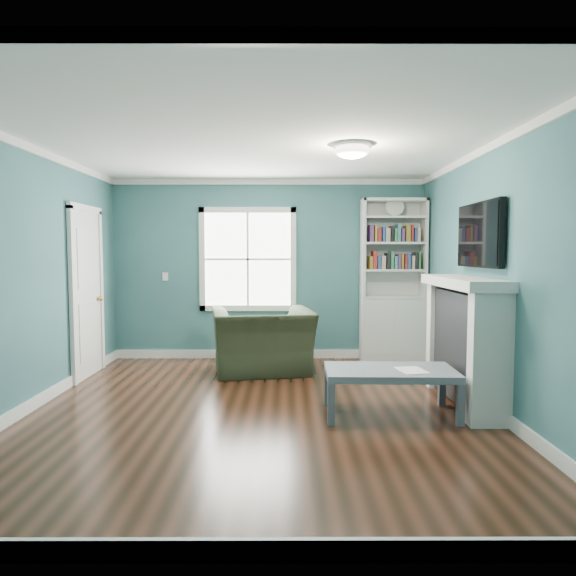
{
  "coord_description": "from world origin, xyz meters",
  "views": [
    {
      "loc": [
        0.26,
        -4.96,
        1.55
      ],
      "look_at": [
        0.28,
        0.4,
        1.18
      ],
      "focal_mm": 32.0,
      "sensor_mm": 36.0,
      "label": 1
    }
  ],
  "objects": [
    {
      "name": "floor",
      "position": [
        0.0,
        0.0,
        0.0
      ],
      "size": [
        5.0,
        5.0,
        0.0
      ],
      "primitive_type": "plane",
      "color": "black",
      "rests_on": "ground"
    },
    {
      "name": "room_walls",
      "position": [
        0.0,
        0.0,
        1.58
      ],
      "size": [
        5.0,
        5.0,
        5.0
      ],
      "color": "#335B65",
      "rests_on": "ground"
    },
    {
      "name": "trim",
      "position": [
        0.0,
        0.0,
        1.24
      ],
      "size": [
        4.5,
        5.0,
        2.6
      ],
      "color": "white",
      "rests_on": "ground"
    },
    {
      "name": "window",
      "position": [
        -0.3,
        2.49,
        1.45
      ],
      "size": [
        1.4,
        0.06,
        1.5
      ],
      "color": "white",
      "rests_on": "room_walls"
    },
    {
      "name": "bookshelf",
      "position": [
        1.77,
        2.3,
        0.92
      ],
      "size": [
        0.9,
        0.35,
        2.31
      ],
      "color": "silver",
      "rests_on": "ground"
    },
    {
      "name": "fireplace",
      "position": [
        2.08,
        0.2,
        0.64
      ],
      "size": [
        0.44,
        1.58,
        1.3
      ],
      "color": "black",
      "rests_on": "ground"
    },
    {
      "name": "tv",
      "position": [
        2.2,
        0.2,
        1.72
      ],
      "size": [
        0.06,
        1.1,
        0.65
      ],
      "primitive_type": "cube",
      "color": "black",
      "rests_on": "fireplace"
    },
    {
      "name": "door",
      "position": [
        -2.22,
        1.4,
        1.07
      ],
      "size": [
        0.12,
        0.98,
        2.17
      ],
      "color": "silver",
      "rests_on": "ground"
    },
    {
      "name": "ceiling_fixture",
      "position": [
        0.9,
        0.1,
        2.55
      ],
      "size": [
        0.38,
        0.38,
        0.15
      ],
      "color": "white",
      "rests_on": "room_walls"
    },
    {
      "name": "light_switch",
      "position": [
        -1.5,
        2.48,
        1.2
      ],
      "size": [
        0.08,
        0.01,
        0.12
      ],
      "primitive_type": "cube",
      "color": "white",
      "rests_on": "room_walls"
    },
    {
      "name": "recliner",
      "position": [
        -0.05,
        1.6,
        0.55
      ],
      "size": [
        1.37,
        1.01,
        1.09
      ],
      "primitive_type": "imported",
      "rotation": [
        0.0,
        0.0,
        -2.97
      ],
      "color": "#212D1C",
      "rests_on": "ground"
    },
    {
      "name": "coffee_table",
      "position": [
        1.25,
        -0.15,
        0.39
      ],
      "size": [
        1.24,
        0.7,
        0.44
      ],
      "rotation": [
        0.0,
        0.0,
        -0.02
      ],
      "color": "#535964",
      "rests_on": "ground"
    },
    {
      "name": "paper_sheet",
      "position": [
        1.44,
        -0.22,
        0.45
      ],
      "size": [
        0.29,
        0.34,
        0.0
      ],
      "primitive_type": "cube",
      "rotation": [
        0.0,
        0.0,
        0.18
      ],
      "color": "white",
      "rests_on": "coffee_table"
    }
  ]
}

